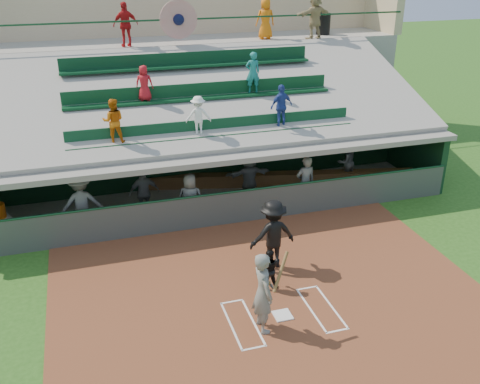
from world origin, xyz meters
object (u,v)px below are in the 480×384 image
object	(u,v)px
catcher	(268,269)
trash_bin	(323,24)
batter_at_plate	(263,292)
home_plate	(283,315)
white_table	(0,227)

from	to	relation	value
catcher	trash_bin	size ratio (longest dim) A/B	1.21
batter_at_plate	trash_bin	bearing A→B (deg)	60.98
home_plate	catcher	world-z (taller)	catcher
batter_at_plate	white_table	xyz separation A→B (m)	(-6.30, 6.46, -0.68)
white_table	batter_at_plate	bearing A→B (deg)	-70.42
home_plate	white_table	world-z (taller)	white_table
home_plate	trash_bin	bearing A→B (deg)	62.52
home_plate	batter_at_plate	bearing A→B (deg)	-154.90
trash_bin	home_plate	bearing A→B (deg)	-117.48
batter_at_plate	catcher	distance (m)	1.72
batter_at_plate	catcher	bearing A→B (deg)	66.00
batter_at_plate	white_table	world-z (taller)	batter_at_plate
catcher	batter_at_plate	bearing A→B (deg)	81.99
home_plate	batter_at_plate	world-z (taller)	batter_at_plate
home_plate	trash_bin	distance (m)	15.60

